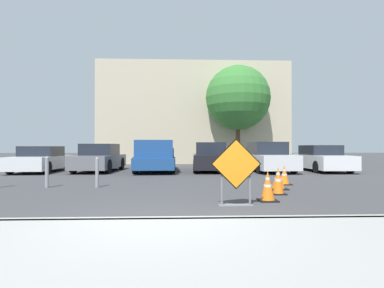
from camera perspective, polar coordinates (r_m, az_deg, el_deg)
ground_plane at (r=14.98m, az=-3.88°, el=-5.50°), size 96.00×96.00×0.00m
sidewalk_strip at (r=3.74m, az=-9.26°, el=-19.76°), size 24.10×2.83×0.14m
curb_lip at (r=5.09m, az=-7.25°, el=-14.53°), size 24.10×0.20×0.14m
road_closed_sign at (r=6.67m, az=8.39°, el=-4.83°), size 1.11×0.20×1.48m
traffic_cone_nearest at (r=7.47m, az=14.21°, el=-7.81°), size 0.45×0.45×0.73m
traffic_cone_second at (r=8.58m, az=16.10°, el=-6.72°), size 0.39×0.39×0.77m
traffic_cone_third at (r=9.60m, az=16.09°, el=-6.46°), size 0.53×0.53×0.63m
traffic_cone_fourth at (r=10.81m, az=17.18°, el=-5.68°), size 0.45×0.45×0.67m
parked_car_nearest at (r=17.45m, az=-26.81°, el=-2.71°), size 2.00×4.20×1.33m
parked_car_second at (r=16.62m, az=-17.21°, el=-2.66°), size 2.08×4.24×1.45m
pickup_truck at (r=15.75m, az=-7.04°, el=-2.58°), size 2.19×5.10×1.62m
parked_car_third at (r=16.14m, az=3.56°, el=-2.66°), size 2.03×4.43×1.53m
parked_car_fourth at (r=16.32m, az=14.09°, el=-2.60°), size 2.14×4.38×1.55m
parked_car_fifth at (r=17.51m, az=23.32°, el=-2.64°), size 1.87×4.32×1.38m
bollard_nearest at (r=10.07m, az=-17.63°, el=-5.01°), size 0.12×0.12×0.96m
bollard_second at (r=10.60m, az=-25.91°, el=-4.68°), size 0.12×0.12×1.00m
building_facade_backdrop at (r=25.03m, az=0.20°, el=5.51°), size 14.80×5.00×7.85m
street_tree_behind_lot at (r=22.00m, az=8.72°, el=8.65°), size 4.62×4.62×7.13m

